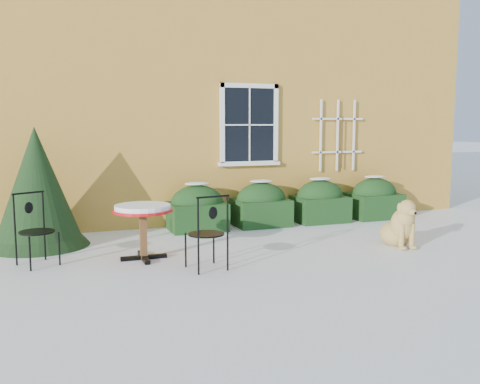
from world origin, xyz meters
name	(u,v)px	position (x,y,z in m)	size (l,w,h in m)	color
ground	(263,261)	(0.00, 0.00, 0.00)	(80.00, 80.00, 0.00)	white
house	(163,77)	(0.00, 7.00, 3.22)	(12.40, 8.40, 6.40)	gold
hedge_row	(291,204)	(1.65, 2.55, 0.40)	(4.95, 0.80, 0.91)	black
evergreen_shrub	(37,199)	(-3.10, 2.13, 0.79)	(1.62, 1.62, 1.96)	black
bistro_table	(143,214)	(-1.63, 0.69, 0.68)	(0.88, 0.88, 0.82)	black
patio_chair_near	(208,232)	(-0.89, -0.17, 0.52)	(0.54, 0.53, 1.05)	black
patio_chair_far	(35,229)	(-3.12, 0.90, 0.52)	(0.62, 0.61, 1.03)	black
dog	(400,227)	(2.46, 0.10, 0.33)	(0.57, 0.91, 0.82)	tan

